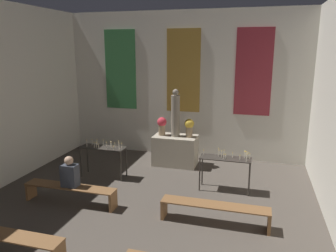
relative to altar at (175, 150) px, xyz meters
The scene contains 11 objects.
wall_back 2.13m from the altar, 90.00° to the left, with size 7.82×0.16×4.57m.
altar is the anchor object (origin of this frame).
statue 1.10m from the altar, ahead, with size 0.25×0.25×1.40m.
flower_vase_left 0.87m from the altar, behind, with size 0.28×0.28×0.54m.
flower_vase_right 0.87m from the altar, ahead, with size 0.28×0.28×0.54m.
candle_rack_left 2.21m from the altar, 138.08° to the right, with size 1.24×0.43×1.04m.
candle_rack_right 2.22m from the altar, 41.49° to the right, with size 1.24×0.43×1.04m.
pew_third_left 5.40m from the altar, 107.52° to the right, with size 2.15×0.36×0.43m.
pew_back_left 3.54m from the altar, 117.36° to the right, with size 2.15×0.36×0.43m.
pew_back_right 3.54m from the altar, 62.64° to the right, with size 2.15×0.36×0.43m.
person_seated 3.54m from the altar, 117.05° to the right, with size 0.36×0.24×0.70m.
Camera 1 is at (2.35, 1.84, 3.43)m, focal length 35.00 mm.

